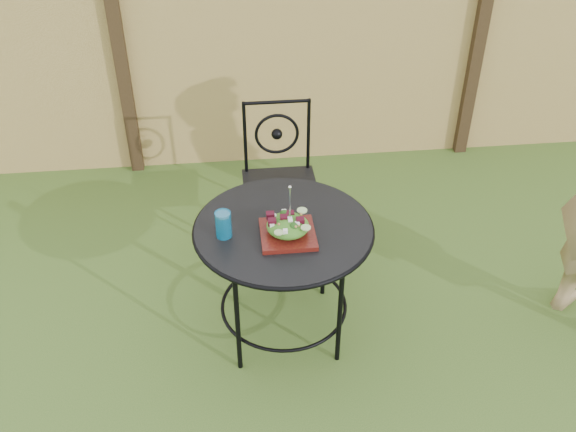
% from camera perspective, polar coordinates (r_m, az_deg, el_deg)
% --- Properties ---
extents(ground, '(60.00, 60.00, 0.00)m').
position_cam_1_polar(ground, '(3.55, 5.76, -13.02)').
color(ground, '#2D4A17').
rests_on(ground, ground).
extents(fence, '(8.00, 0.12, 1.90)m').
position_cam_1_polar(fence, '(4.81, 1.34, 15.14)').
color(fence, tan).
rests_on(fence, ground).
extents(patio_table, '(0.92, 0.92, 0.72)m').
position_cam_1_polar(patio_table, '(3.32, -0.40, -2.83)').
color(patio_table, black).
rests_on(patio_table, ground).
extents(patio_chair, '(0.46, 0.46, 0.95)m').
position_cam_1_polar(patio_chair, '(4.03, -0.76, 3.54)').
color(patio_chair, black).
rests_on(patio_chair, ground).
extents(salad_plate, '(0.27, 0.27, 0.02)m').
position_cam_1_polar(salad_plate, '(3.16, -0.02, -1.62)').
color(salad_plate, '#3D080C').
rests_on(salad_plate, patio_table).
extents(salad, '(0.21, 0.21, 0.08)m').
position_cam_1_polar(salad, '(3.13, -0.02, -0.87)').
color(salad, '#235614').
rests_on(salad, salad_plate).
extents(fork, '(0.01, 0.01, 0.18)m').
position_cam_1_polar(fork, '(3.06, 0.17, 1.08)').
color(fork, silver).
rests_on(fork, salad).
extents(drinking_glass, '(0.08, 0.08, 0.14)m').
position_cam_1_polar(drinking_glass, '(3.15, -5.77, -0.75)').
color(drinking_glass, '#0B5981').
rests_on(drinking_glass, patio_table).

